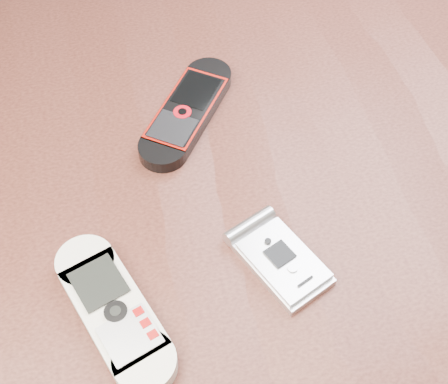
{
  "coord_description": "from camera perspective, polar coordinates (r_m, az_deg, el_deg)",
  "views": [
    {
      "loc": [
        -0.07,
        -0.31,
        1.19
      ],
      "look_at": [
        0.01,
        0.0,
        0.76
      ],
      "focal_mm": 50.0,
      "sensor_mm": 36.0,
      "label": 1
    }
  ],
  "objects": [
    {
      "name": "table",
      "position": [
        0.64,
        -0.44,
        -6.29
      ],
      "size": [
        1.2,
        0.8,
        0.75
      ],
      "color": "black",
      "rests_on": "ground"
    },
    {
      "name": "nokia_white",
      "position": [
        0.49,
        -10.05,
        -10.63
      ],
      "size": [
        0.09,
        0.15,
        0.02
      ],
      "primitive_type": "cube",
      "rotation": [
        0.0,
        0.0,
        0.34
      ],
      "color": "silver",
      "rests_on": "table"
    },
    {
      "name": "nokia_black_red",
      "position": [
        0.61,
        -3.42,
        7.39
      ],
      "size": [
        0.13,
        0.15,
        0.02
      ],
      "primitive_type": "cube",
      "rotation": [
        0.0,
        0.0,
        -0.63
      ],
      "color": "black",
      "rests_on": "table"
    },
    {
      "name": "motorola_razr",
      "position": [
        0.51,
        5.25,
        -6.21
      ],
      "size": [
        0.08,
        0.1,
        0.01
      ],
      "primitive_type": "cube",
      "rotation": [
        0.0,
        0.0,
        0.41
      ],
      "color": "silver",
      "rests_on": "table"
    }
  ]
}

